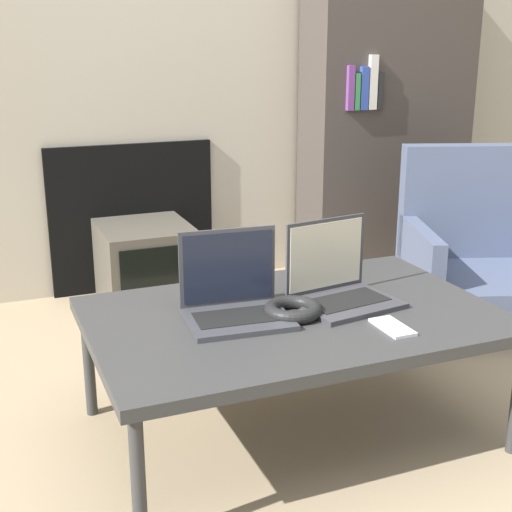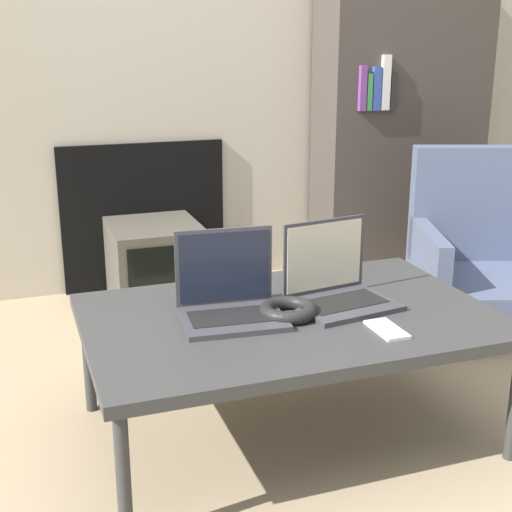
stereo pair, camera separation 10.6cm
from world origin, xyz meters
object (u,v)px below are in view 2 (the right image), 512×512
object	(u,v)px
laptop_left	(229,298)
tv	(156,263)
armchair	(490,244)
laptop_right	(336,285)
phone	(387,329)
headphones	(288,310)

from	to	relation	value
laptop_left	tv	world-z (taller)	laptop_left
tv	armchair	bearing A→B (deg)	-26.90
laptop_left	laptop_right	size ratio (longest dim) A/B	0.96
laptop_left	tv	xyz separation A→B (m)	(0.03, 1.25, -0.27)
laptop_right	phone	size ratio (longest dim) A/B	2.25
headphones	armchair	bearing A→B (deg)	28.07
laptop_right	headphones	world-z (taller)	laptop_right
phone	armchair	xyz separation A→B (m)	(0.98, 0.83, -0.07)
laptop_right	phone	distance (m)	0.26
laptop_right	tv	size ratio (longest dim) A/B	0.70
laptop_right	headphones	xyz separation A→B (m)	(-0.18, -0.06, -0.04)
laptop_right	tv	bearing A→B (deg)	95.55
phone	armchair	world-z (taller)	armchair
laptop_right	headphones	size ratio (longest dim) A/B	1.90
armchair	phone	bearing A→B (deg)	-120.16
tv	phone	bearing A→B (deg)	-76.73
phone	tv	distance (m)	1.57
headphones	tv	world-z (taller)	headphones
laptop_right	laptop_left	bearing A→B (deg)	171.28
tv	armchair	size ratio (longest dim) A/B	0.58
headphones	phone	size ratio (longest dim) A/B	1.18
laptop_left	phone	world-z (taller)	laptop_left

